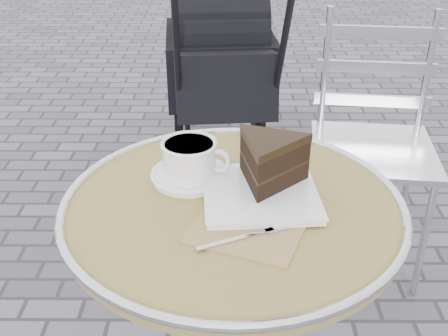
{
  "coord_description": "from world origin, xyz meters",
  "views": [
    {
      "loc": [
        -0.01,
        -0.98,
        1.36
      ],
      "look_at": [
        -0.02,
        0.06,
        0.78
      ],
      "focal_mm": 45.0,
      "sensor_mm": 36.0,
      "label": 1
    }
  ],
  "objects_px": {
    "cappuccino_set": "(191,163)",
    "bistro_chair": "(374,114)",
    "cake_plate_set": "(267,169)",
    "baby_stroller": "(221,77)",
    "cafe_table": "(232,265)"
  },
  "relations": [
    {
      "from": "cappuccino_set",
      "to": "bistro_chair",
      "type": "distance_m",
      "value": 0.96
    },
    {
      "from": "cake_plate_set",
      "to": "baby_stroller",
      "type": "xyz_separation_m",
      "value": [
        -0.11,
        1.45,
        -0.33
      ]
    },
    {
      "from": "cake_plate_set",
      "to": "baby_stroller",
      "type": "height_order",
      "value": "baby_stroller"
    },
    {
      "from": "cake_plate_set",
      "to": "bistro_chair",
      "type": "relative_size",
      "value": 0.41
    },
    {
      "from": "cafe_table",
      "to": "cappuccino_set",
      "type": "relative_size",
      "value": 4.15
    },
    {
      "from": "cake_plate_set",
      "to": "baby_stroller",
      "type": "distance_m",
      "value": 1.49
    },
    {
      "from": "cake_plate_set",
      "to": "baby_stroller",
      "type": "bearing_deg",
      "value": 90.43
    },
    {
      "from": "cappuccino_set",
      "to": "baby_stroller",
      "type": "bearing_deg",
      "value": 96.28
    },
    {
      "from": "bistro_chair",
      "to": "cake_plate_set",
      "type": "bearing_deg",
      "value": -112.25
    },
    {
      "from": "cake_plate_set",
      "to": "bistro_chair",
      "type": "bearing_deg",
      "value": 57.36
    },
    {
      "from": "cafe_table",
      "to": "baby_stroller",
      "type": "xyz_separation_m",
      "value": [
        -0.04,
        1.5,
        -0.11
      ]
    },
    {
      "from": "cappuccino_set",
      "to": "bistro_chair",
      "type": "bearing_deg",
      "value": 59.15
    },
    {
      "from": "cafe_table",
      "to": "cappuccino_set",
      "type": "height_order",
      "value": "cappuccino_set"
    },
    {
      "from": "cappuccino_set",
      "to": "cake_plate_set",
      "type": "height_order",
      "value": "cake_plate_set"
    },
    {
      "from": "cappuccino_set",
      "to": "bistro_chair",
      "type": "xyz_separation_m",
      "value": [
        0.59,
        0.73,
        -0.2
      ]
    }
  ]
}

